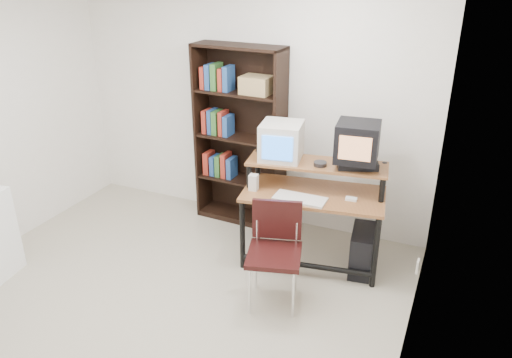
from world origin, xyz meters
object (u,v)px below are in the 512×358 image
at_px(crt_monitor, 281,142).
at_px(computer_desk, 314,195).
at_px(school_chair, 275,243).
at_px(crt_tv, 357,142).
at_px(bookshelf, 241,135).
at_px(pc_tower, 362,250).

bearing_deg(crt_monitor, computer_desk, -22.11).
bearing_deg(school_chair, crt_monitor, 92.64).
xyz_separation_m(crt_tv, bookshelf, (-1.33, 0.38, -0.24)).
bearing_deg(crt_tv, crt_monitor, 178.51).
bearing_deg(pc_tower, school_chair, -137.52).
height_order(crt_monitor, crt_tv, crt_tv).
xyz_separation_m(crt_tv, school_chair, (-0.44, -0.85, -0.68)).
xyz_separation_m(pc_tower, bookshelf, (-1.49, 0.51, 0.78)).
bearing_deg(crt_monitor, crt_tv, -4.40).
height_order(crt_tv, bookshelf, bookshelf).
relative_size(pc_tower, bookshelf, 0.23).
bearing_deg(bookshelf, school_chair, -51.49).
bearing_deg(school_chair, bookshelf, 110.41).
bearing_deg(computer_desk, crt_monitor, 158.49).
relative_size(computer_desk, crt_monitor, 3.16).
distance_m(pc_tower, school_chair, 0.99).
relative_size(crt_monitor, pc_tower, 0.97).
distance_m(computer_desk, pc_tower, 0.69).
height_order(computer_desk, bookshelf, bookshelf).
bearing_deg(bookshelf, computer_desk, -25.08).
xyz_separation_m(crt_tv, pc_tower, (0.16, -0.13, -1.02)).
height_order(computer_desk, school_chair, computer_desk).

